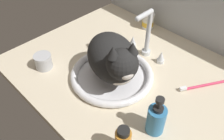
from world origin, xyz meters
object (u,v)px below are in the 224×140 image
Objects in this scene: cat at (114,59)px; soap_pump_bottle at (156,119)px; faucet at (147,38)px; metal_jar at (43,61)px; sink_basin at (112,75)px; pill_bottle at (148,21)px; toothbrush at (202,86)px.

cat reaches higher than soap_pump_bottle.
metal_jar is (-24.55, -36.51, -5.72)cm from faucet.
sink_basin is at bearing 154.62° from cat.
sink_basin is at bearing -71.20° from pill_bottle.
cat reaches higher than sink_basin.
faucet is 1.30× the size of toothbrush.
sink_basin is 0.93× the size of cat.
pill_bottle is 0.47× the size of toothbrush.
faucet reaches higher than toothbrush.
cat is at bearing -85.03° from faucet.
pill_bottle reaches higher than sink_basin.
sink_basin is at bearing -90.00° from faucet.
sink_basin is at bearing -143.37° from toothbrush.
toothbrush is (28.13, 20.91, -0.69)cm from sink_basin.
cat is 4.38× the size of pill_bottle.
cat is at bearing 29.48° from metal_jar.
sink_basin is 4.08× the size of pill_bottle.
sink_basin is 29.26cm from metal_jar.
cat is 26.65cm from soap_pump_bottle.
pill_bottle is at bearing 126.06° from faucet.
metal_jar is at bearing -170.70° from soap_pump_bottle.
soap_pump_bottle is at bearing -14.44° from cat.
sink_basin reaches higher than toothbrush.
metal_jar is 0.42× the size of toothbrush.
soap_pump_bottle is 0.88× the size of toothbrush.
sink_basin is 1.48× the size of faucet.
sink_basin is 35.06cm from toothbrush.
cat is 43.18cm from pill_bottle.
soap_pump_bottle is (40.28, -46.22, 1.76)cm from pill_bottle.
cat is 35.79cm from toothbrush.
cat is at bearing 165.56° from soap_pump_bottle.
metal_jar is 0.47× the size of soap_pump_bottle.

